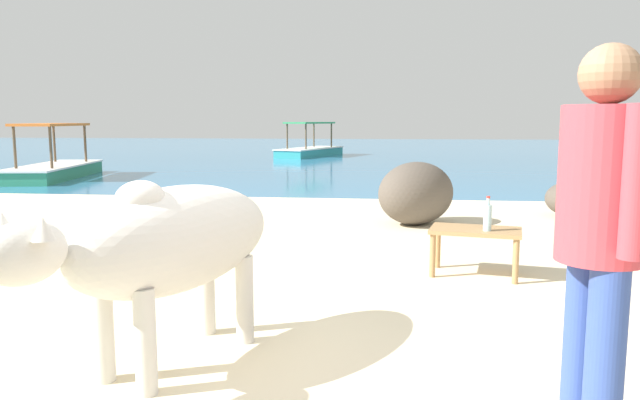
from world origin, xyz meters
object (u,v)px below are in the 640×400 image
object	(u,v)px
low_bench_table	(475,236)
boat_teal	(310,149)
cow	(171,242)
bottle	(488,217)
boat_green	(54,167)
person_standing	(601,228)

from	to	relation	value
low_bench_table	boat_teal	xyz separation A→B (m)	(-3.73, 17.23, -0.10)
cow	low_bench_table	bearing A→B (deg)	160.92
low_bench_table	boat_teal	distance (m)	17.63
bottle	low_bench_table	bearing A→B (deg)	129.87
bottle	cow	bearing A→B (deg)	-134.71
boat_teal	boat_green	size ratio (longest dim) A/B	1.01
bottle	person_standing	xyz separation A→B (m)	(-0.05, -2.80, 0.41)
boat_teal	low_bench_table	bearing A→B (deg)	31.83
boat_teal	bottle	bearing A→B (deg)	32.02
bottle	boat_green	xyz separation A→B (m)	(-8.70, 8.12, -0.28)
cow	boat_teal	bearing A→B (deg)	-151.56
bottle	person_standing	bearing A→B (deg)	-91.01
person_standing	boat_teal	bearing A→B (deg)	-88.20
cow	bottle	bearing A→B (deg)	158.41
cow	bottle	distance (m)	2.86
cow	bottle	xyz separation A→B (m)	(2.01, 2.03, -0.16)
low_bench_table	boat_green	xyz separation A→B (m)	(-8.62, 8.02, -0.10)
person_standing	boat_teal	size ratio (longest dim) A/B	0.42
bottle	boat_teal	xyz separation A→B (m)	(-3.81, 17.32, -0.28)
low_bench_table	boat_green	bearing A→B (deg)	148.64
low_bench_table	bottle	xyz separation A→B (m)	(0.08, -0.10, 0.19)
cow	person_standing	world-z (taller)	person_standing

